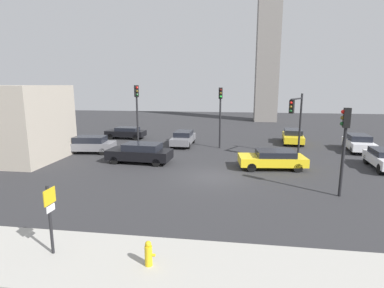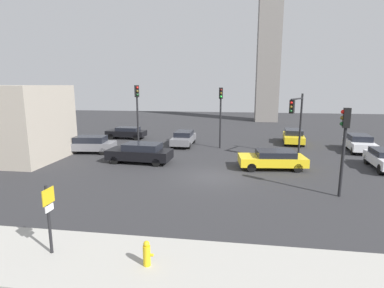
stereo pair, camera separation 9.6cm
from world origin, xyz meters
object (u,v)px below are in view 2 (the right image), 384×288
(car_6, at_px, (127,132))
(car_3, at_px, (140,153))
(traffic_light_2, at_px, (296,114))
(traffic_light_1, at_px, (221,107))
(car_0, at_px, (293,136))
(direction_sign, at_px, (49,213))
(fire_hydrant, at_px, (147,254))
(car_4, at_px, (89,144))
(car_1, at_px, (184,138))
(car_5, at_px, (273,159))
(traffic_light_0, at_px, (344,135))
(traffic_light_3, at_px, (137,106))
(car_2, at_px, (359,143))

(car_6, bearing_deg, car_3, 118.23)
(traffic_light_2, distance_m, car_6, 17.88)
(traffic_light_1, xyz_separation_m, traffic_light_2, (6.08, -2.99, -0.32))
(car_0, distance_m, car_3, 15.94)
(direction_sign, distance_m, fire_hydrant, 3.60)
(fire_hydrant, height_order, car_4, car_4)
(direction_sign, bearing_deg, car_1, 88.91)
(car_4, xyz_separation_m, car_5, (15.11, -2.87, -0.05))
(traffic_light_0, relative_size, car_3, 0.95)
(traffic_light_3, bearing_deg, car_6, 174.26)
(traffic_light_2, bearing_deg, car_2, 147.95)
(fire_hydrant, height_order, car_6, car_6)
(fire_hydrant, bearing_deg, car_4, 122.05)
(car_1, bearing_deg, car_0, 104.29)
(traffic_light_3, bearing_deg, direction_sign, -26.71)
(traffic_light_2, relative_size, car_3, 1.04)
(traffic_light_3, relative_size, car_1, 1.29)
(car_0, xyz_separation_m, car_6, (-17.43, 0.17, -0.05))
(traffic_light_1, distance_m, car_3, 8.90)
(car_0, relative_size, car_2, 1.03)
(fire_hydrant, relative_size, car_0, 0.19)
(traffic_light_1, relative_size, car_4, 1.19)
(car_2, bearing_deg, car_4, -74.52)
(traffic_light_2, height_order, car_6, traffic_light_2)
(car_2, distance_m, car_4, 23.58)
(car_4, bearing_deg, car_1, -155.41)
(car_4, bearing_deg, car_3, 148.80)
(traffic_light_2, bearing_deg, traffic_light_0, 34.43)
(fire_hydrant, xyz_separation_m, car_3, (-4.42, 13.11, 0.22))
(traffic_light_1, bearing_deg, fire_hydrant, -11.97)
(traffic_light_0, xyz_separation_m, car_3, (-12.58, 5.34, -2.50))
(traffic_light_3, height_order, car_3, traffic_light_3)
(traffic_light_3, distance_m, fire_hydrant, 18.22)
(car_1, bearing_deg, traffic_light_3, -47.21)
(traffic_light_0, relative_size, car_2, 1.07)
(traffic_light_3, bearing_deg, car_2, 63.37)
(traffic_light_2, xyz_separation_m, car_2, (6.09, 3.40, -2.74))
(car_3, bearing_deg, car_0, -139.12)
(traffic_light_2, xyz_separation_m, traffic_light_3, (-13.12, 0.65, 0.45))
(traffic_light_2, bearing_deg, traffic_light_1, -87.39)
(direction_sign, relative_size, car_0, 0.54)
(fire_hydrant, bearing_deg, car_5, 67.65)
(direction_sign, relative_size, car_3, 0.49)
(direction_sign, height_order, car_0, direction_sign)
(traffic_light_2, bearing_deg, direction_sign, -5.06)
(traffic_light_2, distance_m, fire_hydrant, 18.09)
(direction_sign, bearing_deg, traffic_light_1, 78.34)
(car_0, distance_m, car_2, 5.87)
(traffic_light_1, bearing_deg, car_6, -117.37)
(traffic_light_1, relative_size, traffic_light_2, 1.09)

